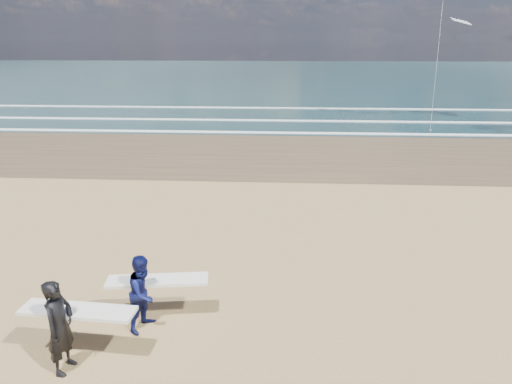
{
  "coord_description": "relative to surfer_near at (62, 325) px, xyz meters",
  "views": [
    {
      "loc": [
        3.49,
        -6.89,
        5.96
      ],
      "look_at": [
        2.71,
        6.0,
        1.59
      ],
      "focal_mm": 32.0,
      "sensor_mm": 36.0,
      "label": 1
    }
  ],
  "objects": [
    {
      "name": "ocean",
      "position": [
        20.51,
        71.96,
        -0.94
      ],
      "size": [
        220.0,
        100.0,
        0.02
      ],
      "primitive_type": "cube",
      "color": "#193638",
      "rests_on": "ground"
    },
    {
      "name": "foam_breakers",
      "position": [
        20.51,
        28.06,
        -0.9
      ],
      "size": [
        220.0,
        11.7,
        0.05
      ],
      "color": "white",
      "rests_on": "ground"
    },
    {
      "name": "surfer_near",
      "position": [
        0.0,
        0.0,
        0.0
      ],
      "size": [
        2.23,
        1.05,
        1.87
      ],
      "color": "black",
      "rests_on": "ground"
    },
    {
      "name": "surfer_far",
      "position": [
        1.13,
        1.41,
        -0.1
      ],
      "size": [
        2.25,
        1.26,
        1.69
      ],
      "color": "#0C1143",
      "rests_on": "ground"
    },
    {
      "name": "kite_1",
      "position": [
        14.58,
        26.86,
        5.65
      ],
      "size": [
        6.61,
        4.83,
        11.4
      ],
      "color": "slate",
      "rests_on": "ground"
    }
  ]
}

